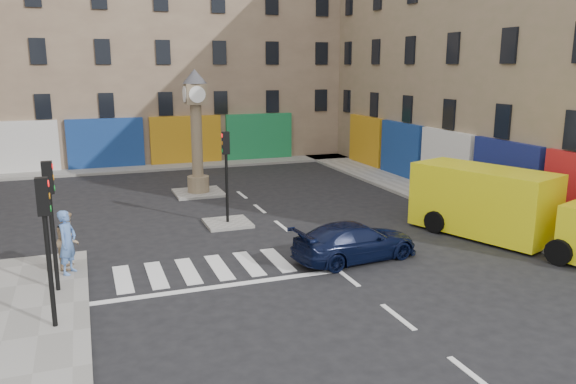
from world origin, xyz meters
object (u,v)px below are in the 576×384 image
traffic_light_left_near (46,229)px  clock_pillar (196,124)px  traffic_light_left_far (50,205)px  traffic_light_island (226,162)px  navy_sedan (355,241)px  yellow_van (500,206)px  pedestrian_blue (67,242)px  pedestrian_tan (68,240)px

traffic_light_left_near → clock_pillar: (6.30, 13.80, 0.93)m
traffic_light_left_far → clock_pillar: (6.30, 11.40, 0.93)m
traffic_light_left_far → traffic_light_island: bearing=40.6°
traffic_light_island → navy_sedan: traffic_light_island is taller
yellow_van → clock_pillar: bearing=108.2°
pedestrian_blue → clock_pillar: bearing=-2.3°
clock_pillar → yellow_van: (9.03, -11.43, -2.25)m
navy_sedan → pedestrian_tan: bearing=69.6°
traffic_light_left_near → traffic_light_island: (6.30, 7.80, -0.03)m
traffic_light_left_far → pedestrian_blue: 2.00m
traffic_light_left_near → pedestrian_tan: (0.30, 4.23, -1.56)m
yellow_van → traffic_light_island: bearing=128.8°
yellow_van → navy_sedan: bearing=161.6°
traffic_light_left_near → traffic_light_left_far: 2.40m
traffic_light_island → navy_sedan: (2.97, -5.62, -1.95)m
yellow_van → pedestrian_tan: size_ratio=4.10×
traffic_light_left_far → navy_sedan: traffic_light_left_far is taller
navy_sedan → traffic_light_island: bearing=20.3°
yellow_van → pedestrian_tan: (-15.03, 1.87, -0.24)m
traffic_light_left_far → yellow_van: size_ratio=0.50×
traffic_light_island → clock_pillar: (0.00, 6.00, 0.96)m
yellow_van → pedestrian_tan: 15.14m
traffic_light_left_far → clock_pillar: size_ratio=0.61×
traffic_light_left_near → traffic_light_left_far: size_ratio=1.00×
navy_sedan → yellow_van: yellow_van is taller
traffic_light_left_far → pedestrian_blue: (0.30, 1.31, -1.48)m
traffic_light_left_near → yellow_van: bearing=8.8°
pedestrian_tan → clock_pillar: bearing=-21.6°
navy_sedan → pedestrian_blue: size_ratio=2.21×
traffic_light_left_near → pedestrian_tan: traffic_light_left_near is taller
yellow_van → traffic_light_left_far: bearing=159.8°
clock_pillar → yellow_van: clock_pillar is taller
pedestrian_blue → pedestrian_tan: 0.53m
traffic_light_left_near → navy_sedan: (9.27, 2.18, -1.98)m
clock_pillar → pedestrian_blue: clock_pillar is taller
navy_sedan → pedestrian_tan: 9.21m
pedestrian_blue → pedestrian_tan: (0.00, 0.53, -0.08)m
clock_pillar → pedestrian_tan: (-6.00, -9.56, -2.49)m
traffic_light_left_far → navy_sedan: size_ratio=0.84×
traffic_light_island → clock_pillar: bearing=90.0°
navy_sedan → pedestrian_blue: (-8.97, 1.53, 0.50)m
traffic_light_island → traffic_light_left_near: bearing=-128.9°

